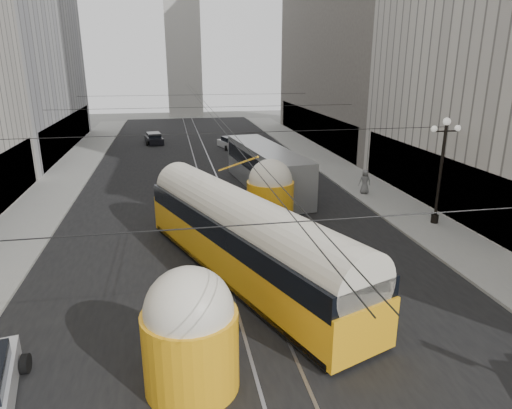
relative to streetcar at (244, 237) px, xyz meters
name	(u,v)px	position (x,y,z in m)	size (l,w,h in m)	color
road	(208,177)	(-0.05, 19.17, -1.96)	(20.00, 85.00, 0.02)	black
sidewalk_left	(70,173)	(-12.05, 22.67, -1.89)	(4.00, 72.00, 0.15)	gray
sidewalk_right	(327,162)	(11.95, 22.67, -1.89)	(4.00, 72.00, 0.15)	gray
rail_left	(200,178)	(-0.80, 19.17, -1.96)	(0.12, 85.00, 0.04)	gray
rail_right	(217,177)	(0.70, 19.17, -1.96)	(0.12, 85.00, 0.04)	gray
distant_tower	(182,28)	(-0.05, 66.67, 13.01)	(6.00, 6.00, 31.36)	#B2AFA8
lamppost_right_mid	(441,165)	(12.55, 4.67, 1.78)	(1.86, 0.44, 6.37)	black
catenary	(208,109)	(0.07, 18.16, 3.92)	(25.00, 72.00, 0.23)	black
streetcar	(244,237)	(0.00, 0.00, 0.00)	(8.50, 17.26, 4.02)	#F5A815
city_bus	(266,167)	(4.07, 14.44, -0.15)	(4.25, 13.29, 3.31)	#9B9EA0
sedan_white_far	(231,143)	(3.69, 32.29, -1.38)	(2.83, 4.39, 1.29)	silver
sedan_dark_far	(154,139)	(-5.05, 37.08, -1.37)	(2.41, 4.37, 1.30)	black
pedestrian_sidewalk_right	(365,182)	(10.94, 11.55, -0.91)	(0.88, 0.54, 1.81)	slate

